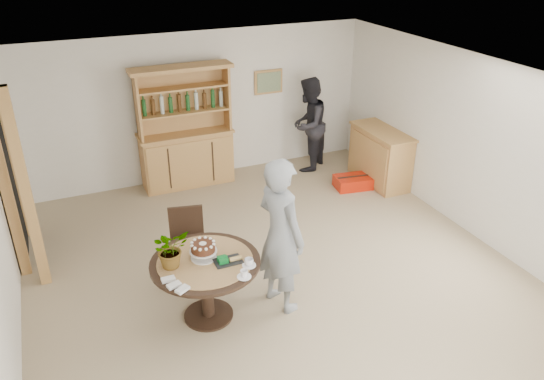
{
  "coord_description": "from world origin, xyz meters",
  "views": [
    {
      "loc": [
        -2.26,
        -4.9,
        4.0
      ],
      "look_at": [
        0.08,
        0.5,
        1.05
      ],
      "focal_mm": 35.0,
      "sensor_mm": 36.0,
      "label": 1
    }
  ],
  "objects": [
    {
      "name": "doorway",
      "position": [
        -2.93,
        2.0,
        1.11
      ],
      "size": [
        0.13,
        1.1,
        2.18
      ],
      "color": "black",
      "rests_on": "ground"
    },
    {
      "name": "gift_tray",
      "position": [
        -0.81,
        -0.36,
        0.79
      ],
      "size": [
        0.3,
        0.2,
        0.08
      ],
      "color": "black",
      "rests_on": "dining_table"
    },
    {
      "name": "hutch",
      "position": [
        -0.3,
        3.24,
        0.69
      ],
      "size": [
        1.62,
        0.54,
        2.04
      ],
      "color": "tan",
      "rests_on": "ground"
    },
    {
      "name": "flower_vase",
      "position": [
        -1.38,
        -0.19,
        0.97
      ],
      "size": [
        0.47,
        0.44,
        0.42
      ],
      "primitive_type": "imported",
      "rotation": [
        0.0,
        0.0,
        0.35
      ],
      "color": "#3F7233",
      "rests_on": "dining_table"
    },
    {
      "name": "sideboard",
      "position": [
        2.74,
        2.0,
        0.47
      ],
      "size": [
        0.54,
        1.26,
        0.94
      ],
      "color": "tan",
      "rests_on": "ground"
    },
    {
      "name": "birthday_cake",
      "position": [
        -1.03,
        -0.19,
        0.88
      ],
      "size": [
        0.3,
        0.3,
        0.2
      ],
      "color": "white",
      "rests_on": "dining_table"
    },
    {
      "name": "red_suitcase",
      "position": [
        2.21,
        1.96,
        0.1
      ],
      "size": [
        0.65,
        0.49,
        0.21
      ],
      "rotation": [
        0.0,
        0.0,
        -0.16
      ],
      "color": "red",
      "rests_on": "ground"
    },
    {
      "name": "napkins",
      "position": [
        -1.44,
        -0.55,
        0.77
      ],
      "size": [
        0.24,
        0.33,
        0.03
      ],
      "color": "white",
      "rests_on": "dining_table"
    },
    {
      "name": "coffee_cup_a",
      "position": [
        -0.63,
        -0.52,
        0.8
      ],
      "size": [
        0.15,
        0.15,
        0.09
      ],
      "color": "white",
      "rests_on": "dining_table"
    },
    {
      "name": "adult_person",
      "position": [
        1.86,
        3.0,
        0.84
      ],
      "size": [
        1.03,
        1.02,
        1.68
      ],
      "primitive_type": "imported",
      "rotation": [
        0.0,
        0.0,
        3.87
      ],
      "color": "black",
      "rests_on": "ground"
    },
    {
      "name": "ground",
      "position": [
        0.0,
        0.0,
        0.0
      ],
      "size": [
        7.0,
        7.0,
        0.0
      ],
      "primitive_type": "plane",
      "color": "tan",
      "rests_on": "ground"
    },
    {
      "name": "teen_boy",
      "position": [
        -0.18,
        -0.34,
        0.92
      ],
      "size": [
        0.61,
        0.77,
        1.85
      ],
      "primitive_type": "imported",
      "rotation": [
        0.0,
        0.0,
        1.85
      ],
      "color": "gray",
      "rests_on": "ground"
    },
    {
      "name": "pine_post",
      "position": [
        -2.7,
        1.2,
        1.25
      ],
      "size": [
        0.12,
        0.12,
        2.5
      ],
      "primitive_type": "cube",
      "color": "#B97F4E",
      "rests_on": "ground"
    },
    {
      "name": "coffee_cup_b",
      "position": [
        -0.75,
        -0.69,
        0.79
      ],
      "size": [
        0.15,
        0.15,
        0.08
      ],
      "color": "white",
      "rests_on": "dining_table"
    },
    {
      "name": "dining_table",
      "position": [
        -1.03,
        -0.24,
        0.6
      ],
      "size": [
        1.2,
        1.2,
        0.76
      ],
      "color": "black",
      "rests_on": "ground"
    },
    {
      "name": "room_shell",
      "position": [
        0.0,
        0.01,
        1.74
      ],
      "size": [
        6.04,
        7.04,
        2.52
      ],
      "color": "white",
      "rests_on": "ground"
    },
    {
      "name": "dining_chair",
      "position": [
        -1.01,
        0.59,
        0.54
      ],
      "size": [
        0.5,
        0.5,
        0.95
      ],
      "rotation": [
        0.0,
        0.0,
        -0.21
      ],
      "color": "black",
      "rests_on": "ground"
    }
  ]
}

